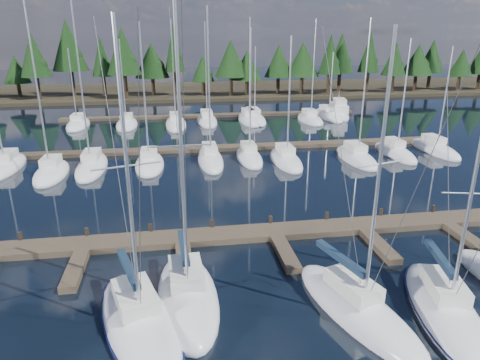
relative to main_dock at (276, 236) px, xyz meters
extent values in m
plane|color=black|center=(0.00, 12.64, -0.20)|extent=(260.00, 260.00, 0.00)
cube|color=#2F281A|center=(0.00, 72.64, 0.10)|extent=(220.00, 30.00, 0.60)
cube|color=#4E4130|center=(0.00, 0.64, 0.00)|extent=(44.00, 2.00, 0.40)
cube|color=#4E4130|center=(-12.00, -2.36, 0.00)|extent=(0.90, 4.00, 0.40)
cube|color=#4E4130|center=(-6.00, -2.36, 0.00)|extent=(0.90, 4.00, 0.40)
cube|color=#4E4130|center=(0.00, -2.36, 0.00)|extent=(0.90, 4.00, 0.40)
cube|color=#4E4130|center=(6.00, -2.36, 0.00)|extent=(0.90, 4.00, 0.40)
cube|color=#4E4130|center=(12.00, -2.36, 0.00)|extent=(0.90, 4.00, 0.40)
cylinder|color=black|center=(-16.00, 1.64, 0.25)|extent=(0.26, 0.26, 0.90)
cylinder|color=black|center=(-12.00, 1.64, 0.25)|extent=(0.26, 0.26, 0.90)
cylinder|color=black|center=(-8.00, 1.64, 0.25)|extent=(0.26, 0.26, 0.90)
cylinder|color=black|center=(-4.00, 1.64, 0.25)|extent=(0.26, 0.26, 0.90)
cylinder|color=black|center=(0.00, 1.64, 0.25)|extent=(0.26, 0.26, 0.90)
cylinder|color=black|center=(4.00, 1.64, 0.25)|extent=(0.26, 0.26, 0.90)
cylinder|color=black|center=(8.00, 1.64, 0.25)|extent=(0.26, 0.26, 0.90)
cylinder|color=black|center=(12.00, 1.64, 0.25)|extent=(0.26, 0.26, 0.90)
cube|color=#4E4130|center=(0.00, 22.64, 0.00)|extent=(50.00, 1.80, 0.40)
cube|color=#4E4130|center=(0.00, 42.64, 0.00)|extent=(46.00, 1.80, 0.40)
ellipsoid|color=white|center=(-8.19, -7.55, -0.05)|extent=(5.36, 9.07, 1.90)
cube|color=silver|center=(-8.32, -7.14, 1.15)|extent=(2.38, 3.10, 0.70)
cylinder|color=silver|center=(-8.07, -7.96, 6.96)|extent=(0.20, 0.20, 12.34)
cylinder|color=silver|center=(-8.62, -6.15, 1.90)|extent=(1.21, 3.64, 0.12)
cube|color=#15263A|center=(-8.62, -6.15, 2.05)|extent=(1.38, 3.55, 0.30)
cylinder|color=silver|center=(-8.07, -7.96, 7.58)|extent=(2.61, 0.85, 0.07)
cylinder|color=#3F3F44|center=(-7.54, -9.72, 6.81)|extent=(1.11, 3.56, 12.64)
cylinder|color=#3F3F44|center=(-8.73, -5.78, 6.81)|extent=(1.35, 4.38, 12.65)
ellipsoid|color=#0D1241|center=(-8.19, -7.55, 0.02)|extent=(5.57, 9.44, 0.18)
ellipsoid|color=white|center=(-5.94, -5.86, -0.05)|extent=(3.33, 8.50, 1.90)
cube|color=silver|center=(-5.96, -5.44, 1.15)|extent=(1.75, 2.75, 0.70)
cylinder|color=silver|center=(-5.92, -6.28, 7.23)|extent=(0.17, 0.17, 12.87)
cylinder|color=silver|center=(-6.00, -4.44, 1.90)|extent=(0.28, 3.69, 0.12)
cube|color=#15263A|center=(-6.00, -4.44, 2.05)|extent=(0.50, 3.53, 0.30)
cylinder|color=silver|center=(-5.92, -6.28, 7.87)|extent=(2.68, 0.19, 0.07)
cylinder|color=#3F3F44|center=(-5.84, -8.08, 7.08)|extent=(0.19, 3.63, 13.17)
cylinder|color=#3F3F44|center=(-6.02, -4.06, 7.08)|extent=(0.22, 4.47, 13.18)
ellipsoid|color=white|center=(1.94, -8.20, -0.05)|extent=(4.89, 9.07, 1.90)
cube|color=silver|center=(1.82, -7.78, 1.15)|extent=(2.14, 3.07, 0.70)
cylinder|color=silver|center=(2.06, -8.62, 6.78)|extent=(0.20, 0.20, 11.96)
cylinder|color=silver|center=(1.53, -6.78, 1.90)|extent=(1.18, 3.71, 0.12)
cube|color=#15263A|center=(1.53, -6.78, 2.05)|extent=(1.35, 3.61, 0.30)
cylinder|color=silver|center=(2.06, -8.62, 7.37)|extent=(2.25, 0.71, 0.07)
cylinder|color=#3F3F44|center=(2.58, -10.41, 6.63)|extent=(1.07, 3.63, 12.27)
cylinder|color=#3F3F44|center=(1.43, -6.40, 6.63)|extent=(1.31, 4.46, 12.27)
ellipsoid|color=white|center=(5.99, -8.95, -0.05)|extent=(4.60, 8.88, 1.90)
cube|color=silver|center=(6.09, -8.54, 1.15)|extent=(2.07, 2.99, 0.70)
cylinder|color=silver|center=(5.89, -9.36, 5.65)|extent=(0.19, 0.19, 9.71)
cylinder|color=silver|center=(6.33, -7.55, 1.90)|extent=(0.99, 3.66, 0.12)
cube|color=#15263A|center=(6.33, -7.55, 2.05)|extent=(1.17, 3.55, 0.30)
cylinder|color=silver|center=(5.89, -9.36, 6.13)|extent=(2.37, 0.63, 0.07)
cylinder|color=#3F3F44|center=(6.42, -7.18, 5.50)|extent=(1.09, 4.41, 10.02)
ellipsoid|color=#0D1241|center=(5.99, -8.95, 0.02)|extent=(4.78, 9.23, 0.18)
ellipsoid|color=white|center=(-22.44, 18.68, -0.05)|extent=(2.60, 8.24, 1.90)
cube|color=silver|center=(-22.44, 19.10, 1.15)|extent=(1.43, 2.64, 0.70)
ellipsoid|color=white|center=(-17.62, 15.85, -0.05)|extent=(2.77, 7.51, 1.90)
cube|color=silver|center=(-17.62, 16.22, 1.15)|extent=(1.52, 2.40, 0.70)
cylinder|color=silver|center=(-17.62, 15.47, 8.29)|extent=(0.16, 0.16, 15.00)
ellipsoid|color=white|center=(-14.26, 17.37, -0.05)|extent=(2.76, 9.18, 1.90)
cube|color=silver|center=(-14.26, 17.83, 1.15)|extent=(1.52, 2.94, 0.70)
cylinder|color=silver|center=(-14.26, 16.91, 8.59)|extent=(0.16, 0.16, 15.58)
ellipsoid|color=white|center=(-8.71, 17.34, -0.05)|extent=(2.82, 7.81, 1.90)
cube|color=silver|center=(-8.71, 17.73, 1.15)|extent=(1.55, 2.50, 0.70)
cylinder|color=silver|center=(-8.71, 16.95, 7.09)|extent=(0.16, 0.16, 12.58)
ellipsoid|color=white|center=(-2.58, 18.11, -0.05)|extent=(2.52, 9.37, 1.90)
cube|color=silver|center=(-2.58, 18.58, 1.15)|extent=(1.38, 3.00, 0.70)
cylinder|color=silver|center=(-2.58, 17.64, 7.78)|extent=(0.16, 0.16, 13.98)
ellipsoid|color=white|center=(1.50, 18.16, -0.05)|extent=(2.46, 7.67, 1.90)
cube|color=silver|center=(1.50, 18.54, 1.15)|extent=(1.35, 2.46, 0.70)
cylinder|color=silver|center=(1.50, 17.78, 6.85)|extent=(0.16, 0.16, 12.10)
ellipsoid|color=white|center=(5.05, 16.58, -0.05)|extent=(2.69, 8.31, 1.90)
cube|color=silver|center=(5.05, 16.99, 1.15)|extent=(1.48, 2.66, 0.70)
cylinder|color=silver|center=(5.05, 16.16, 6.48)|extent=(0.16, 0.16, 11.37)
ellipsoid|color=white|center=(12.54, 16.27, -0.05)|extent=(2.81, 8.59, 1.90)
cube|color=silver|center=(12.54, 16.70, 1.15)|extent=(1.55, 2.75, 0.70)
cylinder|color=silver|center=(12.54, 15.84, 7.28)|extent=(0.16, 0.16, 12.96)
ellipsoid|color=white|center=(17.50, 17.43, -0.05)|extent=(2.43, 8.15, 1.90)
cube|color=silver|center=(17.50, 17.83, 1.15)|extent=(1.34, 2.61, 0.70)
cylinder|color=silver|center=(17.50, 17.02, 6.35)|extent=(0.16, 0.16, 11.11)
ellipsoid|color=white|center=(22.62, 18.09, -0.05)|extent=(2.60, 8.76, 1.90)
cube|color=silver|center=(22.62, 18.53, 1.15)|extent=(1.43, 2.80, 0.70)
cylinder|color=silver|center=(22.62, 17.65, 5.96)|extent=(0.16, 0.16, 10.33)
ellipsoid|color=white|center=(-19.49, 38.38, -0.05)|extent=(2.89, 8.45, 1.90)
cube|color=silver|center=(-19.49, 38.80, 1.15)|extent=(1.59, 2.70, 0.70)
cylinder|color=silver|center=(-19.49, 37.96, 5.61)|extent=(0.16, 0.16, 9.63)
ellipsoid|color=white|center=(-12.68, 37.46, -0.05)|extent=(2.92, 8.32, 1.90)
cube|color=silver|center=(-12.68, 37.87, 1.15)|extent=(1.61, 2.66, 0.70)
cylinder|color=silver|center=(-12.68, 37.04, 6.20)|extent=(0.16, 0.16, 10.81)
ellipsoid|color=white|center=(-5.78, 36.85, -0.05)|extent=(2.89, 10.52, 1.90)
cube|color=silver|center=(-5.78, 37.38, 1.15)|extent=(1.59, 3.37, 0.70)
cylinder|color=silver|center=(-5.78, 36.32, 7.46)|extent=(0.16, 0.16, 13.33)
ellipsoid|color=white|center=(-1.19, 38.45, -0.05)|extent=(2.88, 9.62, 1.90)
cube|color=silver|center=(-1.19, 38.93, 1.15)|extent=(1.58, 3.08, 0.70)
cylinder|color=silver|center=(-1.19, 37.97, 7.33)|extent=(0.16, 0.16, 13.06)
ellipsoid|color=white|center=(5.11, 38.38, -0.05)|extent=(2.90, 10.28, 1.90)
cube|color=silver|center=(5.11, 38.90, 1.15)|extent=(1.59, 3.29, 0.70)
cylinder|color=silver|center=(5.11, 37.87, 7.62)|extent=(0.16, 0.16, 13.64)
ellipsoid|color=white|center=(6.03, 39.08, -0.05)|extent=(2.99, 10.79, 1.90)
cube|color=silver|center=(6.03, 39.62, 1.15)|extent=(1.64, 3.45, 0.70)
cylinder|color=silver|center=(6.03, 38.54, 5.67)|extent=(0.16, 0.16, 9.75)
ellipsoid|color=white|center=(14.17, 36.91, -0.05)|extent=(2.99, 8.29, 1.90)
cube|color=silver|center=(14.17, 37.32, 1.15)|extent=(1.64, 2.65, 0.70)
cylinder|color=silver|center=(14.17, 36.49, 7.50)|extent=(0.16, 0.16, 13.42)
ellipsoid|color=white|center=(17.89, 39.38, -0.05)|extent=(2.75, 10.42, 1.90)
cube|color=silver|center=(17.89, 39.90, 1.15)|extent=(1.51, 3.33, 0.70)
cylinder|color=silver|center=(17.89, 38.86, 5.23)|extent=(0.16, 0.16, 8.86)
ellipsoid|color=white|center=(19.87, 40.04, -0.10)|extent=(5.17, 9.72, 1.85)
cube|color=white|center=(19.87, 40.04, 1.13)|extent=(3.44, 5.49, 1.23)
cube|color=silver|center=(19.76, 39.59, 2.16)|extent=(2.41, 3.55, 0.93)
cylinder|color=silver|center=(20.09, 40.94, 2.78)|extent=(0.10, 0.10, 1.65)
cylinder|color=black|center=(-35.51, 66.04, 1.74)|extent=(0.70, 0.70, 2.68)
cone|color=black|center=(-35.51, 66.04, 5.69)|extent=(4.95, 4.95, 5.22)
ellipsoid|color=black|center=(-35.01, 66.04, 4.50)|extent=(2.97, 2.97, 2.97)
cylinder|color=black|center=(-31.01, 62.85, 2.45)|extent=(0.70, 0.70, 4.11)
cone|color=black|center=(-31.01, 62.85, 8.50)|extent=(5.57, 5.57, 7.99)
ellipsoid|color=black|center=(-30.51, 62.85, 6.67)|extent=(3.34, 3.34, 3.34)
cylinder|color=black|center=(-25.33, 65.98, 2.86)|extent=(0.70, 0.70, 4.92)
cone|color=black|center=(-25.33, 65.98, 10.11)|extent=(6.73, 6.73, 9.57)
ellipsoid|color=black|center=(-24.83, 65.98, 7.92)|extent=(4.04, 4.04, 4.04)
cylinder|color=black|center=(-19.27, 65.15, 2.33)|extent=(0.70, 0.70, 3.86)
cone|color=black|center=(-19.27, 65.15, 8.01)|extent=(4.03, 4.03, 7.50)
ellipsoid|color=black|center=(-18.77, 65.15, 6.29)|extent=(2.42, 2.42, 2.42)
cylinder|color=black|center=(-14.77, 61.45, 2.61)|extent=(0.70, 0.70, 4.42)
cone|color=black|center=(-14.77, 61.45, 9.12)|extent=(6.41, 6.41, 8.60)
ellipsoid|color=black|center=(-14.27, 61.45, 7.15)|extent=(3.85, 3.85, 3.85)
cylinder|color=black|center=(-9.73, 65.04, 2.11)|extent=(0.70, 0.70, 3.43)
cone|color=black|center=(-9.73, 65.04, 7.17)|extent=(6.79, 6.79, 6.67)
ellipsoid|color=black|center=(-9.23, 65.04, 5.64)|extent=(4.07, 4.07, 4.07)
cylinder|color=black|center=(-5.22, 63.56, 2.73)|extent=(0.70, 0.70, 4.66)
cone|color=black|center=(-5.22, 63.56, 9.59)|extent=(4.02, 4.02, 9.06)
ellipsoid|color=black|center=(-4.72, 63.56, 7.51)|extent=(2.41, 2.41, 2.41)
cylinder|color=black|center=(0.28, 63.50, 1.74)|extent=(0.70, 0.70, 2.68)
cone|color=black|center=(0.28, 63.50, 5.68)|extent=(4.52, 4.52, 5.21)
ellipsoid|color=black|center=(0.78, 63.50, 4.49)|extent=(2.71, 2.71, 2.71)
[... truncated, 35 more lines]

